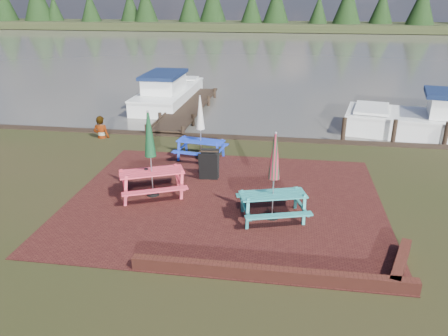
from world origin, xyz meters
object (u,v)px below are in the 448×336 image
picnic_table_red (151,167)px  jetty (187,108)px  chalkboard (209,165)px  person (100,116)px  picnic_table_blue (201,138)px  picnic_table_teal (273,190)px  boat_jetty (168,93)px

picnic_table_red → jetty: bearing=73.5°
picnic_table_red → jetty: 10.35m
chalkboard → person: person is taller
picnic_table_red → person: picnic_table_red is taller
picnic_table_blue → chalkboard: bearing=-62.3°
person → picnic_table_blue: bearing=159.6°
picnic_table_teal → picnic_table_blue: 5.02m
jetty → picnic_table_red: bearing=-82.6°
picnic_table_red → boat_jetty: size_ratio=0.36×
picnic_table_teal → picnic_table_blue: size_ratio=1.03×
picnic_table_teal → picnic_table_red: picnic_table_red is taller
picnic_table_red → chalkboard: size_ratio=2.65×
picnic_table_red → jetty: picnic_table_red is taller
boat_jetty → person: (-0.97, -7.00, 0.52)m
picnic_table_teal → person: bearing=124.1°
picnic_table_red → boat_jetty: 12.42m
chalkboard → boat_jetty: (-4.27, 10.63, -0.09)m
picnic_table_teal → person: size_ratio=1.29×
picnic_table_teal → chalkboard: bearing=115.5°
picnic_table_red → picnic_table_blue: picnic_table_red is taller
person → boat_jetty: bearing=-96.7°
picnic_table_blue → picnic_table_red: bearing=-95.5°
picnic_table_teal → picnic_table_blue: picnic_table_teal is taller
picnic_table_teal → picnic_table_red: bearing=148.9°
chalkboard → person: bearing=140.8°
jetty → picnic_table_blue: bearing=-73.0°
picnic_table_blue → person: size_ratio=1.24×
picnic_table_blue → jetty: picnic_table_blue is taller
picnic_table_red → boat_jetty: (-2.83, 12.08, -0.49)m
picnic_table_teal → boat_jetty: (-6.42, 13.00, -0.43)m
boat_jetty → picnic_table_teal: bearing=-62.8°
jetty → boat_jetty: size_ratio=1.28×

